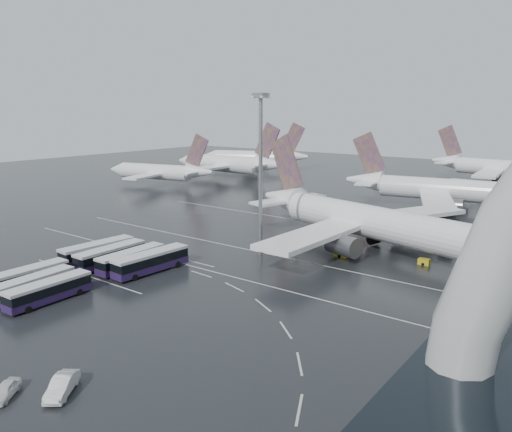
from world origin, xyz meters
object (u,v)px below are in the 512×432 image
Objects in this scene: bus_row_near_d at (151,261)px; gse_cart_belly_b at (445,251)px; van_curve_b at (5,390)px; gse_cart_belly_e at (449,247)px; bus_row_far_a at (27,277)px; airliner_gate_b at (448,191)px; jet_remote_far at (256,158)px; bus_row_near_c at (131,259)px; gse_cart_belly_d at (489,266)px; jet_remote_mid at (229,164)px; bus_row_near_a at (98,251)px; jet_remote_west at (161,172)px; floodlight_mast at (261,155)px; van_curve_c at (62,386)px; bus_row_near_b at (111,255)px; airliner_gate_c at (506,169)px; bus_row_far_b at (34,285)px; gse_cart_belly_c at (341,254)px; gse_cart_belly_a at (424,262)px; airliner_main at (369,222)px; bus_row_far_c at (49,290)px.

gse_cart_belly_b is at bearing -39.17° from bus_row_near_d.
gse_cart_belly_e is (18.40, 77.06, -0.08)m from van_curve_b.
bus_row_near_d reaches higher than bus_row_far_a.
airliner_gate_b is 1.26× the size of jet_remote_far.
gse_cart_belly_d is at bearing -55.01° from bus_row_near_c.
jet_remote_mid is at bearing 85.17° from van_curve_b.
bus_row_near_a reaches higher than gse_cart_belly_b.
floodlight_mast is at bearing 135.79° from jet_remote_west.
van_curve_c reaches higher than van_curve_b.
gse_cart_belly_e is at bearing 42.21° from van_curve_c.
van_curve_b is (21.32, -32.38, -1.05)m from bus_row_near_c.
bus_row_near_a is 33.84m from floodlight_mast.
bus_row_near_b is at bearing 100.47° from bus_row_near_c.
jet_remote_far reaches higher than airliner_gate_c.
van_curve_b is at bearing -103.43° from gse_cart_belly_e.
jet_remote_mid is 9.78× the size of van_curve_c.
bus_row_far_b is 51.76m from gse_cart_belly_c.
jet_remote_mid is at bearing 147.23° from gse_cart_belly_a.
airliner_gate_b reaches higher than bus_row_far_a.
bus_row_near_d is (-22.98, -34.69, -3.44)m from airliner_main.
jet_remote_mid reaches higher than bus_row_near_d.
gse_cart_belly_d is at bearing -49.01° from bus_row_near_d.
bus_row_far_b is 73.74m from gse_cart_belly_e.
van_curve_c is 71.13m from gse_cart_belly_b.
jet_remote_far reaches higher than jet_remote_west.
airliner_main reaches higher than van_curve_b.
van_curve_c is at bearing -90.12° from gse_cart_belly_c.
airliner_gate_b is at bearing 102.64° from gse_cart_belly_a.
jet_remote_far is at bearing 23.39° from bus_row_far_a.
bus_row_near_a reaches higher than gse_cart_belly_d.
van_curve_b is 1.72× the size of gse_cart_belly_b.
bus_row_far_a is at bearing -125.16° from gse_cart_belly_c.
bus_row_far_c is (60.39, -111.37, -3.99)m from jet_remote_mid.
gse_cart_belly_e is (37.13, 61.36, -1.06)m from bus_row_far_c.
airliner_gate_c is 1.36× the size of jet_remote_west.
jet_remote_mid is 4.13× the size of bus_row_far_b.
gse_cart_belly_c is (26.62, 44.38, -1.01)m from bus_row_far_b.
bus_row_near_b reaches higher than gse_cart_belly_c.
gse_cart_belly_b reaches higher than gse_cart_belly_e.
gse_cart_belly_a is 12.36m from gse_cart_belly_e.
airliner_main is at bearing 51.77° from van_curve_c.
gse_cart_belly_b is at bearing -46.11° from bus_row_near_a.
gse_cart_belly_e is at bearing 150.43° from jet_remote_mid.
bus_row_near_a is 12.43m from bus_row_near_d.
gse_cart_belly_a is (40.45, 48.87, -1.09)m from bus_row_far_b.
airliner_main is at bearing -26.88° from bus_row_far_c.
airliner_main is at bearing 46.38° from floodlight_mast.
gse_cart_belly_d is at bearing -56.49° from bus_row_near_b.
bus_row_far_a is 2.44× the size of van_curve_c.
bus_row_near_b reaches higher than bus_row_far_b.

